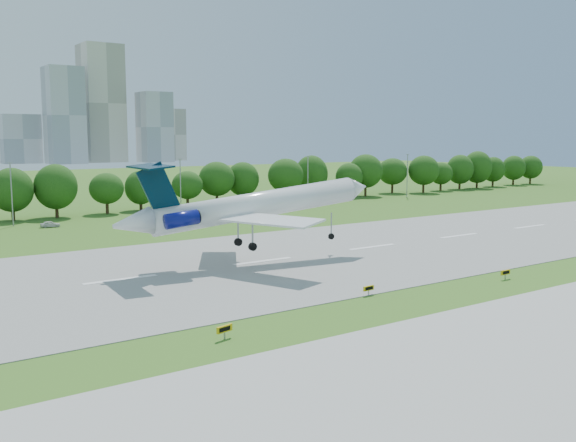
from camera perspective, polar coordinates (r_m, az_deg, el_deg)
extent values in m
plane|color=#335C18|center=(68.22, 9.22, -6.89)|extent=(600.00, 600.00, 0.00)
cube|color=gray|center=(87.43, -2.26, -3.61)|extent=(400.00, 45.00, 0.08)
cube|color=#ADADA8|center=(57.22, 22.05, -10.11)|extent=(400.00, 23.00, 0.08)
cylinder|color=#382314|center=(142.55, -24.08, 0.74)|extent=(0.70, 0.70, 3.60)
sphere|color=#12360D|center=(142.15, -24.17, 2.51)|extent=(8.40, 8.40, 8.40)
cylinder|color=#382314|center=(154.97, -9.41, 1.77)|extent=(0.70, 0.70, 3.60)
sphere|color=#12360D|center=(154.61, -9.45, 3.40)|extent=(8.40, 8.40, 8.40)
cylinder|color=#382314|center=(175.82, 2.44, 2.52)|extent=(0.70, 0.70, 3.60)
sphere|color=#12360D|center=(175.50, 2.45, 3.96)|extent=(8.40, 8.40, 8.40)
cylinder|color=#382314|center=(202.51, 11.49, 3.03)|extent=(0.70, 0.70, 3.60)
sphere|color=#12360D|center=(202.23, 11.53, 4.27)|extent=(8.40, 8.40, 8.40)
cylinder|color=#382314|center=(233.04, 18.32, 3.35)|extent=(0.70, 0.70, 3.60)
sphere|color=#12360D|center=(232.80, 18.36, 4.43)|extent=(8.40, 8.40, 8.40)
cylinder|color=gray|center=(132.38, -23.35, 2.15)|extent=(0.24, 0.24, 12.00)
cube|color=gray|center=(132.03, -23.49, 4.78)|extent=(0.90, 0.25, 0.18)
cylinder|color=gray|center=(143.48, -9.53, 3.01)|extent=(0.24, 0.24, 12.00)
cube|color=gray|center=(143.15, -9.58, 5.45)|extent=(0.90, 0.25, 0.18)
cylinder|color=gray|center=(161.54, 1.78, 3.59)|extent=(0.24, 0.24, 12.00)
cube|color=gray|center=(161.25, 1.78, 5.75)|extent=(0.90, 0.25, 0.18)
cylinder|color=gray|center=(184.54, 10.55, 3.94)|extent=(0.24, 0.24, 12.00)
cube|color=gray|center=(184.29, 10.60, 5.84)|extent=(0.90, 0.25, 0.18)
cube|color=#B2B2B7|center=(444.41, -19.26, 8.83)|extent=(22.00, 22.00, 62.00)
cube|color=beige|center=(468.03, -16.23, 9.96)|extent=(26.00, 26.00, 80.00)
cube|color=#B2B2B7|center=(459.61, -11.77, 8.15)|extent=(20.00, 20.00, 48.00)
cube|color=beige|center=(491.73, -10.43, 7.55)|extent=(18.00, 18.00, 38.00)
cube|color=#B2B2B7|center=(462.86, -22.79, 6.74)|extent=(24.00, 24.00, 32.00)
cylinder|color=white|center=(85.92, -2.67, 1.44)|extent=(29.97, 5.90, 6.43)
cone|color=white|center=(94.41, 6.19, 2.95)|extent=(3.76, 3.73, 3.75)
cone|color=white|center=(79.69, -13.68, -0.21)|extent=(5.33, 3.86, 3.91)
cube|color=white|center=(79.17, -1.50, 0.08)|extent=(9.07, 13.74, 0.74)
cube|color=white|center=(91.44, -5.65, 1.03)|extent=(10.64, 13.58, 0.74)
cube|color=#041F34|center=(80.27, -11.47, 2.81)|extent=(5.48, 0.94, 6.77)
cube|color=#041F34|center=(79.80, -12.20, 4.75)|extent=(3.93, 9.60, 0.53)
cylinder|color=navy|center=(78.89, -9.45, 0.15)|extent=(4.45, 2.22, 2.28)
cylinder|color=navy|center=(83.68, -10.69, 0.53)|extent=(4.45, 2.22, 2.28)
cylinder|color=gray|center=(92.35, 3.87, -0.31)|extent=(0.20, 0.20, 3.45)
cylinder|color=black|center=(92.59, 3.86, -1.37)|extent=(0.91, 0.37, 0.89)
cylinder|color=gray|center=(83.54, -3.17, -1.13)|extent=(0.24, 0.24, 3.45)
cylinder|color=black|center=(83.82, -3.16, -2.29)|extent=(1.12, 0.53, 1.09)
cylinder|color=gray|center=(87.39, -4.46, -0.76)|extent=(0.24, 0.24, 3.45)
cylinder|color=black|center=(87.65, -4.45, -1.88)|extent=(1.12, 0.53, 1.09)
cube|color=gray|center=(54.73, -5.66, -10.04)|extent=(0.13, 0.13, 0.72)
cube|color=#DCAC0B|center=(54.57, -5.67, -9.52)|extent=(1.65, 0.58, 0.57)
cube|color=black|center=(54.50, -5.59, -9.54)|extent=(1.21, 0.32, 0.36)
cube|color=gray|center=(69.44, 7.17, -6.32)|extent=(0.10, 0.10, 0.65)
cube|color=#DCAC0B|center=(69.33, 7.18, -5.95)|extent=(1.50, 0.28, 0.51)
cube|color=black|center=(69.26, 7.24, -5.96)|extent=(1.12, 0.10, 0.33)
cube|color=gray|center=(80.83, 18.75, -4.69)|extent=(0.10, 0.10, 0.70)
cube|color=#DCAC0B|center=(80.73, 18.76, -4.34)|extent=(1.59, 0.19, 0.55)
cube|color=black|center=(80.67, 18.82, -4.36)|extent=(1.20, 0.03, 0.35)
imported|color=silver|center=(128.66, -20.39, -0.26)|extent=(3.70, 1.89, 1.21)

